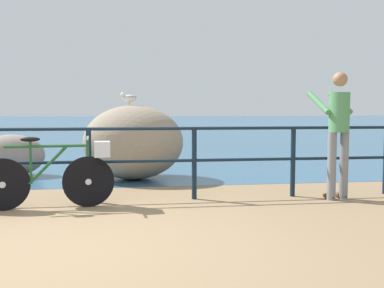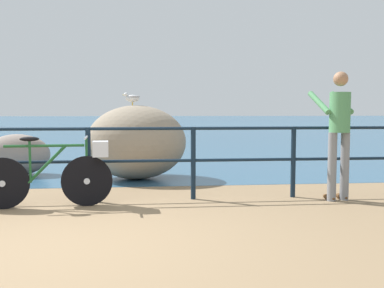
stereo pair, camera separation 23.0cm
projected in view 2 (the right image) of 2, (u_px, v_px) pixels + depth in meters
name	position (u px, v px, depth m)	size (l,w,h in m)	color
ground_plane	(134.00, 134.00, 23.94)	(120.00, 120.00, 0.10)	#846B4C
sea_surface	(142.00, 121.00, 51.69)	(120.00, 90.00, 0.01)	#2D5675
promenade_railing	(88.00, 155.00, 5.95)	(8.76, 0.07, 1.02)	black
bicycle	(57.00, 172.00, 5.59)	(1.70, 0.48, 0.92)	black
person_at_railing	(338.00, 129.00, 5.99)	(0.52, 0.67, 1.78)	slate
breakwater_boulder_main	(137.00, 142.00, 7.90)	(1.81, 1.54, 1.34)	gray
breakwater_boulder_left	(17.00, 155.00, 8.38)	(1.24, 0.73, 0.80)	gray
seagull	(132.00, 98.00, 7.88)	(0.34, 0.17, 0.23)	gold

